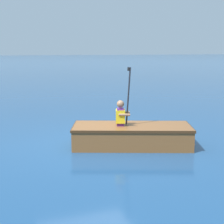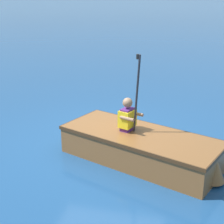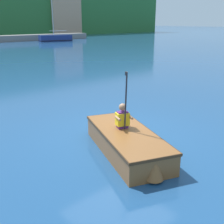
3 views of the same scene
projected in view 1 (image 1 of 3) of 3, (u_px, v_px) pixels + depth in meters
ground_plane at (90, 144)px, 8.31m from camera, size 300.00×300.00×0.00m
rowboat_foreground at (134, 135)px, 8.05m from camera, size 2.05×2.97×0.51m
person_paddler at (121, 114)px, 7.96m from camera, size 0.43×0.42×1.35m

